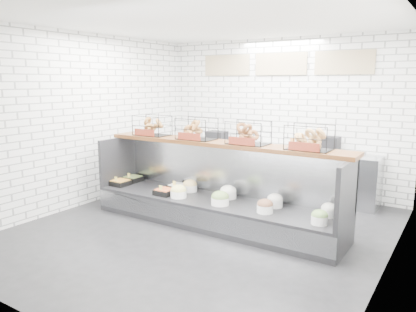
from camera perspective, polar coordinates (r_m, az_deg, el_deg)
The scene contains 5 objects.
ground at distance 6.11m, azimuth -0.76°, elevation -10.37°, with size 5.50×5.50×0.00m, color black.
room_shell at distance 6.22m, azimuth 2.31°, elevation 9.41°, with size 5.02×5.51×3.01m.
display_case at distance 6.27m, azimuth 1.02°, elevation -6.64°, with size 4.00×0.90×1.20m.
bagel_shelf at distance 6.19m, azimuth 1.91°, elevation 3.08°, with size 4.10×0.50×0.40m.
prep_counter at distance 8.03m, azimuth 8.85°, elevation -1.90°, with size 4.00×0.60×1.20m.
Camera 1 is at (3.17, -4.75, 2.17)m, focal length 35.00 mm.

